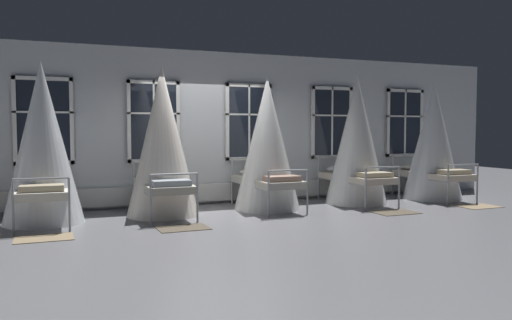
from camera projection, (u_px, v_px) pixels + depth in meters
name	position (u px, v px, depth m)	size (l,w,h in m)	color
ground	(220.00, 213.00, 9.61)	(27.58, 27.58, 0.00)	slate
back_wall_with_windows	(202.00, 128.00, 10.69)	(14.79, 0.10, 3.18)	silver
window_bank	(203.00, 160.00, 10.62)	(11.21, 0.10, 2.46)	black
cot_second	(42.00, 145.00, 8.48)	(1.30, 1.91, 2.70)	#9EA3A8
cot_third	(162.00, 143.00, 9.24)	(1.30, 1.90, 2.70)	#9EA3A8
cot_fourth	(267.00, 145.00, 10.01)	(1.30, 1.92, 2.58)	#9EA3A8
cot_fifth	(357.00, 142.00, 10.79)	(1.30, 1.90, 2.69)	#9EA3A8
cot_sixth	(433.00, 142.00, 11.48)	(1.30, 1.91, 2.64)	#9EA3A8
rug_second	(44.00, 238.00, 7.34)	(0.80, 0.56, 0.01)	#8E7A5B
rug_third	(183.00, 228.00, 8.10)	(0.80, 0.56, 0.01)	brown
rug_fifth	(396.00, 213.00, 9.60)	(0.80, 0.56, 0.01)	brown
rug_sixth	(479.00, 206.00, 10.35)	(0.80, 0.56, 0.01)	#8E7A5B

